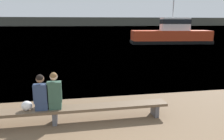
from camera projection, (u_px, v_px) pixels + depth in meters
name	position (u px, v px, depth m)	size (l,w,h in m)	color
water_surface	(72.00, 27.00, 123.31)	(240.00, 240.00, 0.00)	#5684A3
far_shoreline	(71.00, 22.00, 154.54)	(600.00, 12.00, 5.96)	#4C4C42
bench_main	(55.00, 111.00, 6.01)	(6.45, 0.47, 0.43)	brown
person_left	(41.00, 94.00, 5.86)	(0.38, 0.43, 0.99)	navy
person_right	(55.00, 93.00, 5.92)	(0.38, 0.43, 1.03)	#2D4C3D
shopping_bag	(27.00, 106.00, 5.86)	(0.29, 0.22, 0.26)	white
tugboat_red	(171.00, 35.00, 28.53)	(10.59, 4.32, 6.45)	red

